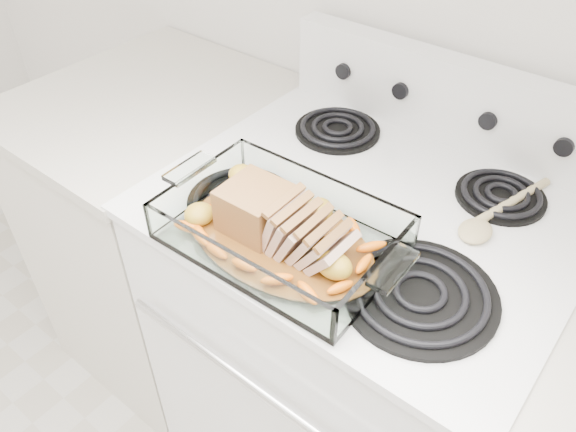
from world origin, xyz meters
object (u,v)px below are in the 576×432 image
Objects in this scene: baking_dish at (281,235)px; pork_roast at (274,218)px; electric_range at (353,344)px; counter_left at (169,234)px.

pork_roast is at bearing 178.27° from baking_dish.
baking_dish is (-0.05, -0.21, 0.48)m from electric_range.
electric_range reaches higher than counter_left.
counter_left is 0.82m from pork_roast.
electric_range is 0.67m from counter_left.
counter_left is 3.91× the size of pork_roast.
electric_range is at bearing 0.10° from counter_left.
electric_range is at bearing 93.07° from pork_roast.
baking_dish is (0.61, -0.21, 0.50)m from counter_left.
baking_dish reaches higher than counter_left.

